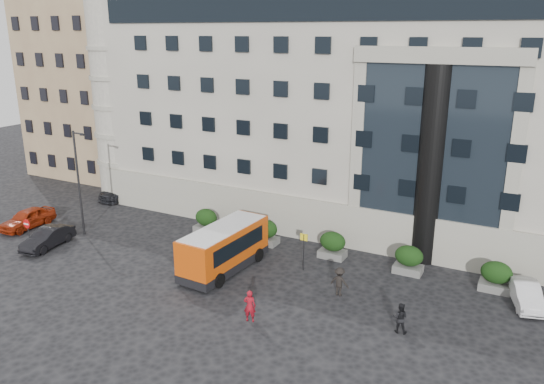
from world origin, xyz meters
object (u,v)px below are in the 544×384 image
(minibus, at_px, (224,247))
(parked_car_c, at_px, (124,189))
(parked_car_a, at_px, (28,218))
(parked_car_d, at_px, (153,179))
(hedge_a, at_px, (206,220))
(hedge_d, at_px, (409,259))
(red_truck, at_px, (143,175))
(pedestrian_c, at_px, (340,282))
(no_entry_sign, at_px, (27,228))
(white_taxi, at_px, (526,294))
(hedge_e, at_px, (496,276))
(bus_stop_sign, at_px, (304,245))
(pedestrian_a, at_px, (250,306))
(hedge_c, at_px, (333,245))
(pedestrian_b, at_px, (400,318))
(street_lamp, at_px, (79,179))
(parked_car_b, at_px, (48,238))
(hedge_b, at_px, (266,232))

(minibus, bearing_deg, parked_car_c, 155.30)
(parked_car_a, relative_size, parked_car_d, 0.88)
(hedge_a, height_order, hedge_d, same)
(hedge_a, bearing_deg, minibus, -45.98)
(red_truck, distance_m, pedestrian_c, 26.83)
(no_entry_sign, relative_size, white_taxi, 0.59)
(hedge_e, distance_m, bus_stop_sign, 11.67)
(parked_car_d, bearing_deg, minibus, -42.68)
(pedestrian_c, bearing_deg, parked_car_d, -24.77)
(red_truck, distance_m, pedestrian_a, 26.63)
(hedge_e, distance_m, parked_car_c, 32.87)
(hedge_d, bearing_deg, parked_car_c, 172.10)
(no_entry_sign, height_order, parked_car_c, no_entry_sign)
(minibus, bearing_deg, parked_car_a, -174.44)
(hedge_a, relative_size, pedestrian_a, 1.02)
(hedge_c, xyz_separation_m, no_entry_sign, (-19.40, -8.84, 0.72))
(parked_car_a, bearing_deg, red_truck, 81.71)
(pedestrian_a, xyz_separation_m, pedestrian_b, (7.37, 2.66, -0.08))
(street_lamp, relative_size, pedestrian_c, 4.55)
(hedge_d, height_order, parked_car_b, hedge_d)
(white_taxi, height_order, pedestrian_a, pedestrian_a)
(bus_stop_sign, bearing_deg, pedestrian_b, -30.69)
(bus_stop_sign, distance_m, white_taxi, 13.18)
(minibus, relative_size, parked_car_a, 1.58)
(hedge_b, height_order, bus_stop_sign, bus_stop_sign)
(street_lamp, bearing_deg, hedge_b, 20.07)
(minibus, distance_m, parked_car_d, 21.54)
(hedge_b, height_order, pedestrian_b, hedge_b)
(street_lamp, distance_m, pedestrian_c, 21.01)
(hedge_e, relative_size, no_entry_sign, 0.79)
(hedge_b, bearing_deg, hedge_a, 180.00)
(white_taxi, distance_m, pedestrian_c, 10.48)
(red_truck, relative_size, parked_car_c, 1.15)
(parked_car_d, bearing_deg, bus_stop_sign, -31.67)
(no_entry_sign, distance_m, parked_car_c, 12.99)
(street_lamp, height_order, bus_stop_sign, street_lamp)
(white_taxi, relative_size, pedestrian_a, 2.19)
(parked_car_a, bearing_deg, pedestrian_b, -4.43)
(bus_stop_sign, relative_size, parked_car_d, 0.49)
(hedge_b, distance_m, no_entry_sign, 16.74)
(red_truck, height_order, pedestrian_b, red_truck)
(hedge_b, relative_size, street_lamp, 0.23)
(no_entry_sign, distance_m, pedestrian_c, 22.14)
(no_entry_sign, bearing_deg, bus_stop_sign, 18.08)
(hedge_a, bearing_deg, hedge_d, 0.00)
(parked_car_c, height_order, parked_car_d, parked_car_c)
(bus_stop_sign, relative_size, white_taxi, 0.64)
(pedestrian_b, bearing_deg, street_lamp, -13.10)
(hedge_e, relative_size, parked_car_a, 0.41)
(minibus, distance_m, pedestrian_a, 6.73)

